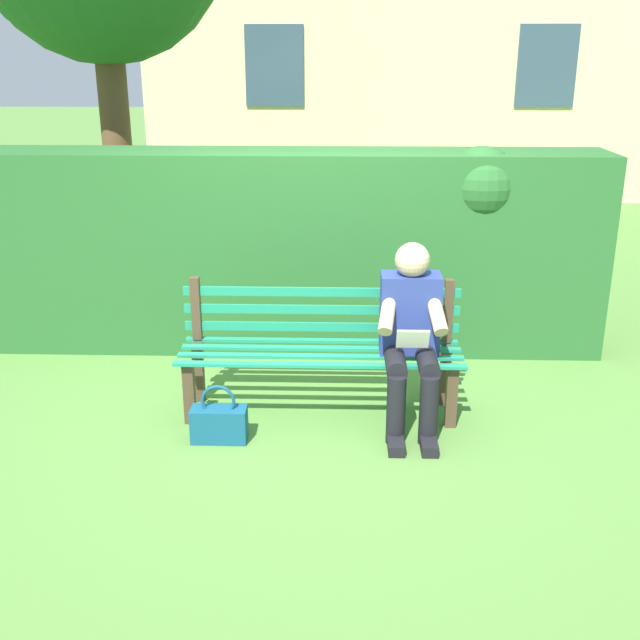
# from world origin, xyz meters

# --- Properties ---
(ground) EXTENTS (60.00, 60.00, 0.00)m
(ground) POSITION_xyz_m (0.00, 0.00, 0.00)
(ground) COLOR #517F38
(park_bench) EXTENTS (1.85, 0.49, 0.88)m
(park_bench) POSITION_xyz_m (0.00, -0.07, 0.45)
(park_bench) COLOR #4C3828
(park_bench) RESTS_ON ground
(person_seated) EXTENTS (0.44, 0.73, 1.17)m
(person_seated) POSITION_xyz_m (-0.57, 0.10, 0.62)
(person_seated) COLOR navy
(person_seated) RESTS_ON ground
(hedge_backdrop) EXTENTS (4.96, 0.71, 1.63)m
(hedge_backdrop) POSITION_xyz_m (0.28, -1.29, 0.82)
(hedge_backdrop) COLOR #265B28
(hedge_backdrop) RESTS_ON ground
(handbag) EXTENTS (0.34, 0.15, 0.37)m
(handbag) POSITION_xyz_m (0.62, 0.41, 0.12)
(handbag) COLOR navy
(handbag) RESTS_ON ground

